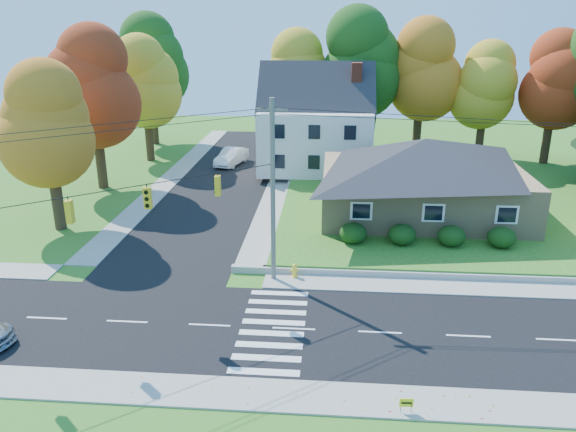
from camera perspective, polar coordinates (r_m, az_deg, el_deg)
name	(u,v)px	position (r m, az deg, el deg)	size (l,w,h in m)	color
ground	(294,329)	(26.75, 0.59, -11.41)	(120.00, 120.00, 0.00)	#3D7923
road_main	(294,329)	(26.74, 0.59, -11.39)	(90.00, 8.00, 0.02)	black
road_cross	(227,177)	(51.69, -6.22, 3.92)	(8.00, 44.00, 0.02)	black
sidewalk_north	(300,281)	(31.12, 1.26, -6.64)	(90.00, 2.00, 0.08)	#9C9A90
sidewalk_south	(284,396)	(22.58, -0.36, -17.81)	(90.00, 2.00, 0.08)	#9C9A90
lawn	(474,197)	(47.33, 18.40, 1.87)	(30.00, 30.00, 0.50)	#3D7923
ranch_house	(423,175)	(40.80, 13.56, 4.03)	(14.60, 10.60, 5.40)	tan
colonial_house	(316,125)	(51.75, 2.90, 9.22)	(10.40, 8.40, 9.60)	silver
hedge_row	(427,235)	(35.54, 13.91, -1.90)	(10.70, 1.70, 1.27)	#163A10
traffic_infrastructure	(293,216)	(25.79, 0.51, 0.04)	(38.10, 10.66, 10.00)	#666059
tree_lot_0	(298,76)	(57.29, 1.07, 13.99)	(6.72, 6.72, 12.51)	#3F2A19
tree_lot_1	(360,64)	(56.12, 7.35, 15.07)	(7.84, 7.84, 14.60)	#3F2A19
tree_lot_2	(422,71)	(57.73, 13.43, 14.18)	(7.28, 7.28, 13.56)	#3F2A19
tree_lot_3	(486,86)	(58.06, 19.46, 12.35)	(6.16, 6.16, 11.47)	#3F2A19
tree_lot_4	(556,81)	(58.84, 25.55, 12.31)	(6.72, 6.72, 12.51)	#3F2A19
tree_west_0	(47,125)	(40.10, -23.32, 8.44)	(6.16, 6.16, 11.47)	#3F2A19
tree_west_1	(92,87)	(49.29, -19.26, 12.25)	(7.28, 7.28, 13.56)	#3F2A19
tree_west_2	(145,82)	(58.28, -14.35, 13.01)	(6.72, 6.72, 12.51)	#3F2A19
tree_west_3	(149,63)	(66.36, -13.91, 14.89)	(7.84, 7.84, 14.60)	#3F2A19
white_car	(231,157)	(55.99, -5.78, 6.01)	(1.72, 4.94, 1.63)	white
fire_hydrant	(295,271)	(31.43, 0.67, -5.63)	(0.47, 0.37, 0.84)	yellow
yard_sign	(406,403)	(21.99, 11.93, -18.10)	(0.52, 0.07, 0.65)	black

